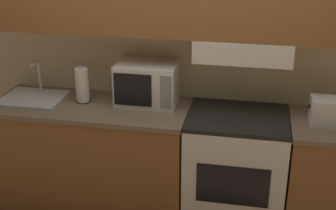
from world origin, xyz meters
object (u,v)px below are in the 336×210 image
(toaster, at_px, (331,111))
(sink_basin, at_px, (33,98))
(microwave, at_px, (148,83))
(stove_range, at_px, (235,170))
(paper_towel_roll, at_px, (82,85))

(toaster, distance_m, sink_basin, 2.22)
(sink_basin, bearing_deg, toaster, -0.28)
(microwave, bearing_deg, stove_range, -10.12)
(stove_range, height_order, sink_basin, sink_basin)
(sink_basin, bearing_deg, microwave, 8.05)
(stove_range, distance_m, toaster, 0.83)
(stove_range, xyz_separation_m, toaster, (0.63, -0.01, 0.54))
(stove_range, bearing_deg, sink_basin, -179.97)
(microwave, relative_size, toaster, 1.53)
(stove_range, relative_size, microwave, 1.97)
(stove_range, distance_m, microwave, 0.94)
(stove_range, bearing_deg, paper_towel_roll, 177.83)
(stove_range, xyz_separation_m, microwave, (-0.70, 0.13, 0.61))
(stove_range, distance_m, sink_basin, 1.66)
(toaster, relative_size, sink_basin, 0.63)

